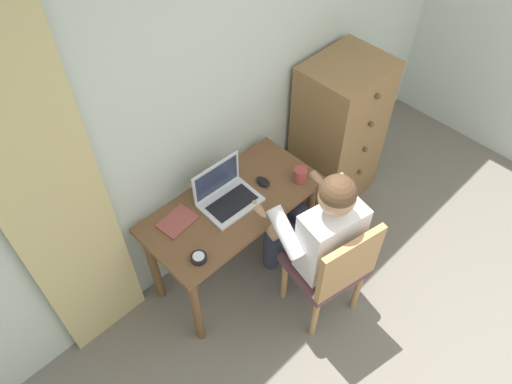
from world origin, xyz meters
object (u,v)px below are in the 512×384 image
Objects in this scene: person_seated at (316,229)px; notebook_pad at (177,221)px; desk_clock at (199,258)px; dresser at (338,133)px; coffee_mug at (300,175)px; desk at (233,216)px; computer_mouse at (263,182)px; laptop at (226,194)px; chair at (333,268)px.

notebook_pad is at bearing 134.84° from person_seated.
desk_clock is 0.43× the size of notebook_pad.
dresser reaches higher than coffee_mug.
coffee_mug reaches higher than desk.
notebook_pad is (-1.40, 0.07, 0.16)m from dresser.
dresser is 0.71m from coffee_mug.
laptop is at bearing 166.39° from computer_mouse.
desk_clock is at bearing -151.72° from laptop.
person_seated reaches higher than coffee_mug.
coffee_mug is (0.18, -0.14, 0.03)m from computer_mouse.
notebook_pad is (-0.56, 0.13, -0.01)m from computer_mouse.
dresser reaches higher than chair.
notebook_pad is (-0.32, 0.12, 0.13)m from desk.
person_seated is at bearing 80.12° from chair.
computer_mouse is at bearing -19.87° from notebook_pad.
notebook_pad is 0.80m from coffee_mug.
desk is 0.37m from notebook_pad.
computer_mouse is (0.25, -0.06, -0.04)m from laptop.
desk is at bearing -177.47° from dresser.
desk_clock is at bearing -167.04° from computer_mouse.
desk_clock is (-0.40, -0.17, 0.14)m from desk.
dresser is 1.10m from chair.
laptop reaches higher than coffee_mug.
notebook_pad is at bearing 166.52° from computer_mouse.
notebook_pad is at bearing 166.76° from laptop.
desk_clock reaches higher than desk.
laptop is at bearing 28.28° from desk_clock.
computer_mouse is at bearing -4.35° from desk.
laptop is (-1.09, -0.01, 0.21)m from dresser.
dresser is 11.59× the size of computer_mouse.
laptop is at bearing -179.69° from dresser.
desk_clock is (-1.47, -0.21, 0.17)m from dresser.
dresser is at bearing 17.36° from coffee_mug.
person_seated is (0.24, -0.45, 0.08)m from desk.
desk_clock is at bearing -157.21° from desk.
laptop reaches higher than computer_mouse.
coffee_mug is at bearing -162.64° from dresser.
dresser is 1.11m from laptop.
person_seated is at bearing -62.99° from laptop.
desk is 1.24× the size of chair.
chair reaches higher than computer_mouse.
dresser is at bearing 38.19° from chair.
dresser is (1.08, 0.05, -0.03)m from desk.
dresser is at bearing 2.53° from desk.
computer_mouse is at bearing 13.11° from desk_clock.
desk is 0.52m from person_seated.
chair is 9.92× the size of desk_clock.
computer_mouse is 0.65m from desk_clock.
laptop is (-0.01, 0.04, 0.18)m from desk.
chair reaches higher than notebook_pad.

